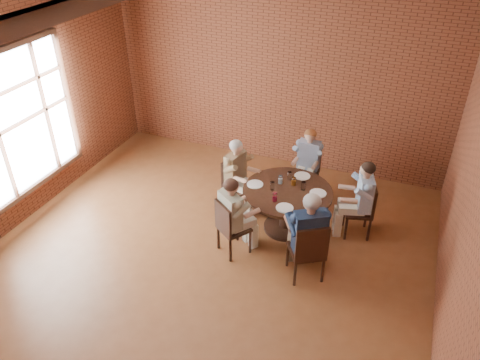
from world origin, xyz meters
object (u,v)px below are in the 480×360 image
at_px(chair_a, 364,208).
at_px(diner_a, 360,199).
at_px(chair_d, 229,226).
at_px(diner_d, 234,216).
at_px(diner_b, 307,163).
at_px(chair_c, 234,182).
at_px(chair_b, 308,168).
at_px(smartphone, 315,204).
at_px(chair_e, 309,250).
at_px(dining_table, 287,202).
at_px(diner_e, 307,236).
at_px(diner_c, 238,176).

bearing_deg(chair_a, diner_a, -90.00).
xyz_separation_m(chair_d, diner_d, (0.05, 0.07, 0.15)).
height_order(diner_b, chair_c, diner_b).
relative_size(chair_b, diner_d, 0.69).
height_order(chair_a, smartphone, chair_a).
height_order(chair_a, chair_e, chair_e).
relative_size(dining_table, diner_a, 1.07).
height_order(diner_a, diner_e, diner_e).
height_order(diner_c, chair_d, diner_c).
bearing_deg(chair_b, diner_c, -134.18).
relative_size(diner_a, chair_b, 1.46).
distance_m(chair_a, smartphone, 0.90).
relative_size(chair_a, chair_d, 1.01).
bearing_deg(chair_b, chair_d, -106.06).
distance_m(diner_c, chair_d, 1.18).
height_order(diner_b, diner_e, diner_e).
bearing_deg(diner_b, diner_e, -73.90).
bearing_deg(diner_b, chair_c, -139.45).
xyz_separation_m(diner_e, smartphone, (-0.07, 0.69, 0.05)).
height_order(diner_a, chair_b, diner_a).
distance_m(diner_b, diner_d, 2.02).
bearing_deg(chair_d, diner_d, -90.00).
xyz_separation_m(chair_c, diner_e, (1.57, -1.18, 0.20)).
relative_size(diner_c, diner_d, 1.00).
height_order(diner_b, diner_c, diner_c).
xyz_separation_m(diner_a, diner_c, (-2.01, -0.05, -0.01)).
xyz_separation_m(diner_a, chair_c, (-2.09, -0.03, -0.15)).
bearing_deg(smartphone, chair_b, 112.50).
bearing_deg(dining_table, diner_a, 15.94).
bearing_deg(diner_b, diner_a, -36.39).
bearing_deg(chair_a, dining_table, -90.00).
bearing_deg(chair_e, diner_e, -90.00).
relative_size(dining_table, diner_b, 1.11).
xyz_separation_m(chair_a, smartphone, (-0.67, -0.54, 0.25)).
xyz_separation_m(dining_table, chair_a, (1.16, 0.33, -0.03)).
relative_size(chair_c, chair_d, 1.00).
xyz_separation_m(dining_table, diner_a, (1.08, 0.31, 0.13)).
xyz_separation_m(chair_b, diner_b, (-0.00, -0.08, 0.14)).
distance_m(chair_d, diner_e, 1.20).
height_order(diner_a, diner_d, diner_a).
distance_m(diner_a, diner_c, 2.01).
distance_m(dining_table, diner_e, 1.08).
distance_m(chair_c, chair_d, 1.21).
bearing_deg(chair_d, dining_table, -90.00).
relative_size(dining_table, chair_d, 1.53).
height_order(chair_a, chair_b, chair_a).
height_order(chair_b, smartphone, chair_b).
distance_m(diner_c, smartphone, 1.50).
xyz_separation_m(chair_a, diner_e, (-0.60, -1.23, 0.20)).
bearing_deg(diner_c, chair_e, -113.50).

